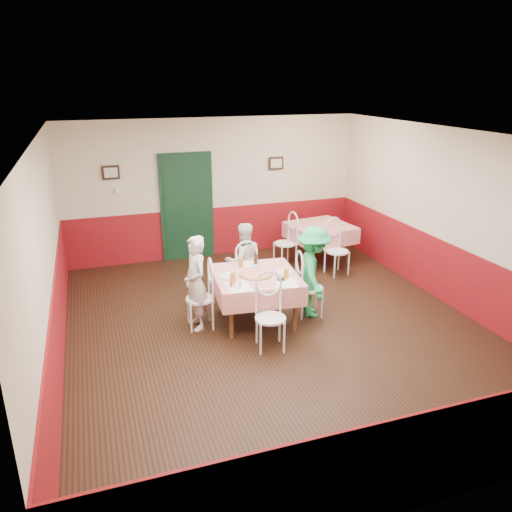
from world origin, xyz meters
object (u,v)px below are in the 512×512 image
object	(u,v)px
chair_right	(309,288)
beer_bottle	(256,259)
diner_far	(244,261)
diner_right	(313,272)
chair_near	(270,318)
glass_a	(233,278)
second_table	(320,243)
chair_far	(244,273)
wallet	(281,279)
diner_left	(196,283)
chair_second_a	(285,244)
chair_second_b	(337,251)
chair_left	(200,299)
pizza	(256,274)
main_table	(256,298)
glass_c	(241,263)
glass_b	(286,274)

from	to	relation	value
chair_right	beer_bottle	distance (m)	0.95
diner_far	diner_right	distance (m)	1.27
chair_near	glass_a	distance (m)	0.81
chair_right	glass_a	size ratio (longest dim) A/B	5.94
second_table	diner_right	xyz separation A→B (m)	(-1.17, -2.17, 0.34)
second_table	chair_far	bearing A→B (deg)	-147.92
second_table	wallet	bearing A→B (deg)	-126.64
diner_left	glass_a	bearing A→B (deg)	49.68
chair_far	chair_second_a	world-z (taller)	same
chair_second_b	chair_near	bearing A→B (deg)	-142.66
chair_left	chair_second_a	bearing A→B (deg)	137.31
pizza	chair_second_b	bearing A→B (deg)	33.28
chair_right	glass_a	bearing A→B (deg)	104.31
diner_right	chair_second_b	bearing A→B (deg)	-24.05
main_table	pizza	distance (m)	0.40
glass_a	diner_right	bearing A→B (deg)	5.65
diner_left	main_table	bearing A→B (deg)	76.49
glass_a	wallet	world-z (taller)	glass_a
chair_right	wallet	distance (m)	0.71
chair_second_a	beer_bottle	distance (m)	2.12
chair_second_a	wallet	world-z (taller)	chair_second_a
beer_bottle	diner_left	bearing A→B (deg)	-163.74
chair_near	glass_c	bearing A→B (deg)	101.44
chair_near	pizza	bearing A→B (deg)	94.94
glass_b	diner_right	world-z (taller)	diner_right
chair_right	beer_bottle	size ratio (longest dim) A/B	4.44
glass_b	second_table	bearing A→B (deg)	54.41
second_table	chair_second_a	xyz separation A→B (m)	(-0.75, 0.00, 0.08)
pizza	glass_a	world-z (taller)	glass_a
main_table	diner_left	size ratio (longest dim) A/B	0.86
second_table	glass_b	world-z (taller)	glass_b
chair_left	chair_right	bearing A→B (deg)	88.95
glass_a	beer_bottle	world-z (taller)	beer_bottle
main_table	glass_b	size ratio (longest dim) A/B	9.27
main_table	diner_right	bearing A→B (deg)	-5.44
glass_c	diner_far	distance (m)	0.58
chair_second_a	main_table	bearing A→B (deg)	-40.36
chair_near	glass_b	size ratio (longest dim) A/B	6.84
chair_far	chair_near	world-z (taller)	same
glass_c	diner_right	world-z (taller)	diner_right
chair_far	wallet	xyz separation A→B (m)	(0.19, -1.17, 0.32)
glass_a	diner_left	xyz separation A→B (m)	(-0.48, 0.30, -0.13)
chair_right	chair_near	xyz separation A→B (m)	(-0.93, -0.77, 0.00)
chair_far	glass_b	xyz separation A→B (m)	(0.29, -1.12, 0.38)
second_table	glass_c	xyz separation A→B (m)	(-2.18, -1.70, 0.45)
chair_far	chair_second_a	xyz separation A→B (m)	(1.23, 1.24, 0.00)
wallet	glass_b	bearing A→B (deg)	30.64
glass_a	main_table	bearing A→B (deg)	27.18
main_table	diner_far	xyz separation A→B (m)	(0.09, 0.90, 0.28)
pizza	beer_bottle	size ratio (longest dim) A/B	2.37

